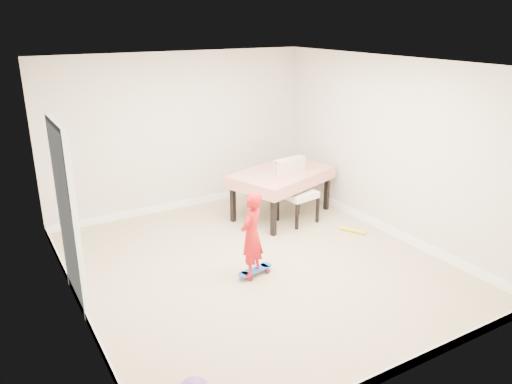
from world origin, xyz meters
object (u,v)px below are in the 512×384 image
dining_table (281,193)px  dining_chair (298,192)px  skateboard (255,272)px  child (252,238)px

dining_table → dining_chair: (0.07, -0.36, 0.12)m
skateboard → child: (-0.07, -0.03, 0.51)m
child → dining_chair: bearing=-176.0°
skateboard → dining_chair: bearing=27.7°
dining_chair → skateboard: bearing=-149.8°
dining_table → child: 2.15m
skateboard → child: size_ratio=0.48×
dining_table → child: size_ratio=1.48×
dining_chair → skateboard: (-1.47, -1.17, -0.46)m
dining_table → skateboard: size_ratio=3.08×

